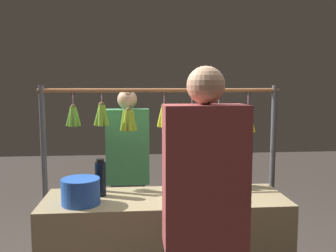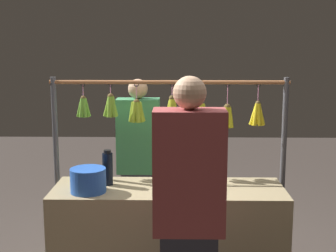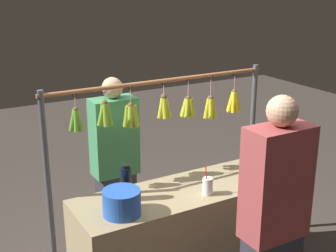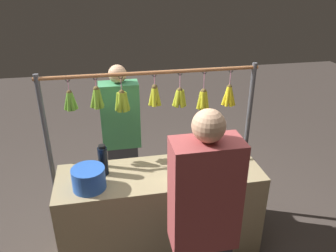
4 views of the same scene
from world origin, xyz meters
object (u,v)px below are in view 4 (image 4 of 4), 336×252
Objects in this scene: blue_bucket at (89,178)px; drink_cup at (174,174)px; customer_person at (202,236)px; water_bottle at (103,160)px; vendor_person at (122,142)px.

blue_bucket is 1.14× the size of drink_cup.
customer_person is (-0.04, 0.65, -0.04)m from drink_cup.
water_bottle is 0.22m from blue_bucket.
drink_cup is (-0.67, 0.04, -0.02)m from blue_bucket.
drink_cup is 0.66m from customer_person.
water_bottle is 1.06m from customer_person.
water_bottle is at bearing -21.60° from drink_cup.
vendor_person reaches higher than blue_bucket.
vendor_person reaches higher than drink_cup.
customer_person reaches higher than drink_cup.
blue_bucket is at bearing 69.34° from vendor_person.
customer_person is (-0.71, 0.69, -0.06)m from blue_bucket.
drink_cup is 0.13× the size of customer_person.
customer_person is (-0.59, 0.87, -0.11)m from water_bottle.
customer_person is (-0.41, 1.49, 0.06)m from vendor_person.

